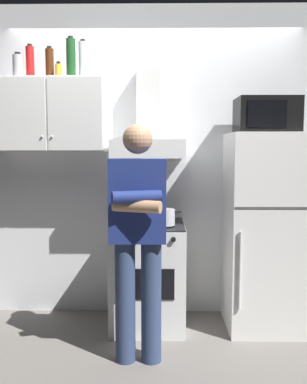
{
  "coord_description": "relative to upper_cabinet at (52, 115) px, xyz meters",
  "views": [
    {
      "loc": [
        0.05,
        -3.14,
        1.48
      ],
      "look_at": [
        0.0,
        0.0,
        1.15
      ],
      "focal_mm": 39.22,
      "sensor_mm": 36.0,
      "label": 1
    }
  ],
  "objects": [
    {
      "name": "ground_plane",
      "position": [
        0.85,
        -0.37,
        -1.75
      ],
      "size": [
        7.0,
        7.0,
        0.0
      ],
      "primitive_type": "plane",
      "color": "slate"
    },
    {
      "name": "back_wall_tiled",
      "position": [
        0.85,
        0.23,
        -0.4
      ],
      "size": [
        4.8,
        0.1,
        2.7
      ],
      "primitive_type": "cube",
      "color": "white",
      "rests_on": "ground_plane"
    },
    {
      "name": "upper_cabinet",
      "position": [
        0.0,
        0.0,
        0.0
      ],
      "size": [
        0.9,
        0.37,
        0.6
      ],
      "color": "silver"
    },
    {
      "name": "stove_oven",
      "position": [
        0.8,
        -0.13,
        -1.32
      ],
      "size": [
        0.6,
        0.62,
        0.87
      ],
      "color": "white",
      "rests_on": "ground_plane"
    },
    {
      "name": "range_hood",
      "position": [
        0.8,
        0.0,
        -0.15
      ],
      "size": [
        0.6,
        0.44,
        0.75
      ],
      "color": "white"
    },
    {
      "name": "refrigerator",
      "position": [
        1.75,
        -0.12,
        -0.95
      ],
      "size": [
        0.6,
        0.62,
        1.6
      ],
      "color": "white",
      "rests_on": "ground_plane"
    },
    {
      "name": "microwave",
      "position": [
        1.75,
        -0.11,
        -0.01
      ],
      "size": [
        0.48,
        0.37,
        0.28
      ],
      "color": "black",
      "rests_on": "refrigerator"
    },
    {
      "name": "person_standing",
      "position": [
        0.75,
        -0.73,
        -0.85
      ],
      "size": [
        0.38,
        0.33,
        1.64
      ],
      "color": "navy",
      "rests_on": "ground_plane"
    },
    {
      "name": "cooking_pot",
      "position": [
        0.93,
        -0.24,
        -0.81
      ],
      "size": [
        0.27,
        0.17,
        0.13
      ],
      "color": "#B7BABF",
      "rests_on": "stove_oven"
    },
    {
      "name": "bottle_vodka_clear",
      "position": [
        0.27,
        -0.0,
        0.45
      ],
      "size": [
        0.07,
        0.07,
        0.31
      ],
      "color": "silver",
      "rests_on": "upper_cabinet"
    },
    {
      "name": "bottle_wine_green",
      "position": [
        0.17,
        -0.03,
        0.46
      ],
      "size": [
        0.08,
        0.08,
        0.33
      ],
      "color": "#19471E",
      "rests_on": "upper_cabinet"
    },
    {
      "name": "bottle_rum_dark",
      "position": [
        -0.01,
        0.02,
        0.42
      ],
      "size": [
        0.07,
        0.07,
        0.26
      ],
      "color": "#47230F",
      "rests_on": "upper_cabinet"
    },
    {
      "name": "bottle_soda_red",
      "position": [
        -0.17,
        -0.02,
        0.43
      ],
      "size": [
        0.07,
        0.07,
        0.27
      ],
      "color": "red",
      "rests_on": "upper_cabinet"
    },
    {
      "name": "bottle_canister_steel",
      "position": [
        -0.26,
        -0.03,
        0.4
      ],
      "size": [
        0.08,
        0.08,
        0.2
      ],
      "color": "#B2B5BA",
      "rests_on": "upper_cabinet"
    },
    {
      "name": "bottle_spice_jar",
      "position": [
        0.07,
        -0.02,
        0.36
      ],
      "size": [
        0.05,
        0.05,
        0.13
      ],
      "color": "gold",
      "rests_on": "upper_cabinet"
    }
  ]
}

